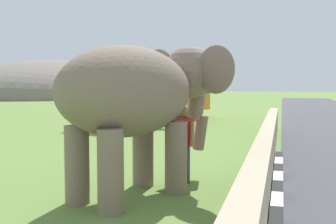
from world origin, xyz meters
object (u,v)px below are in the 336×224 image
at_px(person_handler, 183,140).
at_px(cow_near, 166,110).
at_px(elephant, 142,94).
at_px(cow_mid, 175,102).
at_px(bus_orange, 157,85).

bearing_deg(person_handler, cow_near, 17.71).
bearing_deg(elephant, cow_mid, 12.72).
height_order(person_handler, cow_mid, person_handler).
xyz_separation_m(person_handler, cow_near, (10.56, 3.37, -0.06)).
relative_size(person_handler, cow_mid, 0.94).
height_order(elephant, cow_near, elephant).
height_order(elephant, cow_mid, elephant).
relative_size(person_handler, bus_orange, 0.18).
distance_m(cow_near, cow_mid, 8.18).
height_order(cow_near, cow_mid, same).
relative_size(person_handler, cow_near, 0.86).
distance_m(elephant, cow_near, 12.08).
distance_m(person_handler, cow_mid, 19.24).
bearing_deg(cow_near, cow_mid, 11.47).
distance_m(person_handler, bus_orange, 14.74).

